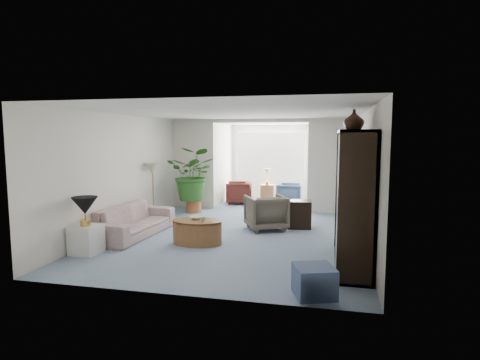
% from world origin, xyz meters
% --- Properties ---
extents(floor, '(6.00, 6.00, 0.00)m').
position_xyz_m(floor, '(0.00, 0.00, 0.00)').
color(floor, '#889EB4').
rests_on(floor, ground).
extents(sunroom_floor, '(2.60, 2.60, 0.00)m').
position_xyz_m(sunroom_floor, '(0.00, 4.10, 0.00)').
color(sunroom_floor, '#889EB4').
rests_on(sunroom_floor, ground).
extents(back_pier_left, '(1.20, 0.12, 2.50)m').
position_xyz_m(back_pier_left, '(-1.90, 3.00, 1.25)').
color(back_pier_left, silver).
rests_on(back_pier_left, ground).
extents(back_pier_right, '(1.20, 0.12, 2.50)m').
position_xyz_m(back_pier_right, '(1.90, 3.00, 1.25)').
color(back_pier_right, silver).
rests_on(back_pier_right, ground).
extents(back_header, '(2.60, 0.12, 0.10)m').
position_xyz_m(back_header, '(0.00, 3.00, 2.45)').
color(back_header, silver).
rests_on(back_header, back_pier_left).
extents(window_pane, '(2.20, 0.02, 1.50)m').
position_xyz_m(window_pane, '(0.00, 5.18, 1.40)').
color(window_pane, white).
extents(window_blinds, '(2.20, 0.02, 1.50)m').
position_xyz_m(window_blinds, '(0.00, 5.15, 1.40)').
color(window_blinds, white).
extents(framed_picture, '(0.04, 0.50, 0.40)m').
position_xyz_m(framed_picture, '(2.46, -0.10, 1.70)').
color(framed_picture, '#AFA58C').
extents(sofa, '(0.95, 2.17, 0.62)m').
position_xyz_m(sofa, '(-2.03, -0.30, 0.31)').
color(sofa, beige).
rests_on(sofa, ground).
extents(end_table, '(0.48, 0.48, 0.50)m').
position_xyz_m(end_table, '(-2.23, -1.65, 0.25)').
color(end_table, white).
rests_on(end_table, ground).
extents(table_lamp, '(0.44, 0.44, 0.30)m').
position_xyz_m(table_lamp, '(-2.23, -1.65, 0.85)').
color(table_lamp, black).
rests_on(table_lamp, end_table).
extents(floor_lamp, '(0.36, 0.36, 0.28)m').
position_xyz_m(floor_lamp, '(-2.33, 1.28, 1.25)').
color(floor_lamp, beige).
rests_on(floor_lamp, ground).
extents(coffee_table, '(1.04, 1.04, 0.45)m').
position_xyz_m(coffee_table, '(-0.56, -0.61, 0.23)').
color(coffee_table, '#916034').
rests_on(coffee_table, ground).
extents(coffee_bowl, '(0.24, 0.24, 0.05)m').
position_xyz_m(coffee_bowl, '(-0.61, -0.51, 0.48)').
color(coffee_bowl, white).
rests_on(coffee_bowl, coffee_table).
extents(coffee_cup, '(0.10, 0.10, 0.09)m').
position_xyz_m(coffee_cup, '(-0.41, -0.71, 0.49)').
color(coffee_cup, '#B4B09D').
rests_on(coffee_cup, coffee_table).
extents(wingback_chair, '(1.09, 1.10, 0.76)m').
position_xyz_m(wingback_chair, '(0.53, 0.83, 0.38)').
color(wingback_chair, '#655F50').
rests_on(wingback_chair, ground).
extents(side_table_dark, '(0.55, 0.46, 0.62)m').
position_xyz_m(side_table_dark, '(1.23, 1.13, 0.31)').
color(side_table_dark, black).
rests_on(side_table_dark, ground).
extents(entertainment_cabinet, '(0.51, 1.91, 2.12)m').
position_xyz_m(entertainment_cabinet, '(2.23, -1.28, 1.06)').
color(entertainment_cabinet, black).
rests_on(entertainment_cabinet, ground).
extents(cabinet_urn, '(0.33, 0.33, 0.34)m').
position_xyz_m(cabinet_urn, '(2.23, -0.78, 2.30)').
color(cabinet_urn, black).
rests_on(cabinet_urn, entertainment_cabinet).
extents(ottoman, '(0.62, 0.62, 0.39)m').
position_xyz_m(ottoman, '(1.70, -2.64, 0.19)').
color(ottoman, slate).
rests_on(ottoman, ground).
extents(plant_pot, '(0.40, 0.40, 0.32)m').
position_xyz_m(plant_pot, '(-1.67, 2.36, 0.16)').
color(plant_pot, '#AF5B32').
rests_on(plant_pot, ground).
extents(house_plant, '(1.28, 1.11, 1.42)m').
position_xyz_m(house_plant, '(-1.67, 2.36, 1.03)').
color(house_plant, '#2B6221').
rests_on(house_plant, plant_pot).
extents(sunroom_chair_blue, '(0.80, 0.78, 0.66)m').
position_xyz_m(sunroom_chair_blue, '(0.71, 3.96, 0.33)').
color(sunroom_chair_blue, slate).
rests_on(sunroom_chair_blue, ground).
extents(sunroom_chair_maroon, '(0.81, 0.79, 0.66)m').
position_xyz_m(sunroom_chair_maroon, '(-0.79, 3.96, 0.33)').
color(sunroom_chair_maroon, '#57221D').
rests_on(sunroom_chair_maroon, ground).
extents(sunroom_table, '(0.45, 0.37, 0.51)m').
position_xyz_m(sunroom_table, '(-0.04, 4.71, 0.25)').
color(sunroom_table, '#916034').
rests_on(sunroom_table, ground).
extents(shelf_clutter, '(0.30, 1.11, 1.06)m').
position_xyz_m(shelf_clutter, '(2.18, -1.28, 0.94)').
color(shelf_clutter, black).
rests_on(shelf_clutter, entertainment_cabinet).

